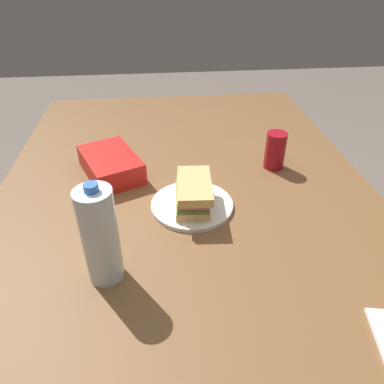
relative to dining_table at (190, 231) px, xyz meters
The scene contains 7 objects.
ground_plane 0.70m from the dining_table, ahead, with size 8.00×8.00×0.00m, color #70665B.
dining_table is the anchor object (origin of this frame).
paper_plate 0.08m from the dining_table, 156.22° to the left, with size 0.23×0.23×0.01m, color white.
sandwich 0.13m from the dining_table, 145.20° to the left, with size 0.19×0.11×0.08m.
soda_can_red 0.39m from the dining_table, 125.28° to the left, with size 0.07×0.07×0.12m, color maroon.
chip_bag 0.34m from the dining_table, 133.37° to the right, with size 0.23×0.15×0.07m, color red.
water_bottle_tall 0.36m from the dining_table, 43.60° to the right, with size 0.08×0.08×0.24m.
Camera 1 is at (0.81, -0.08, 1.39)m, focal length 34.01 mm.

